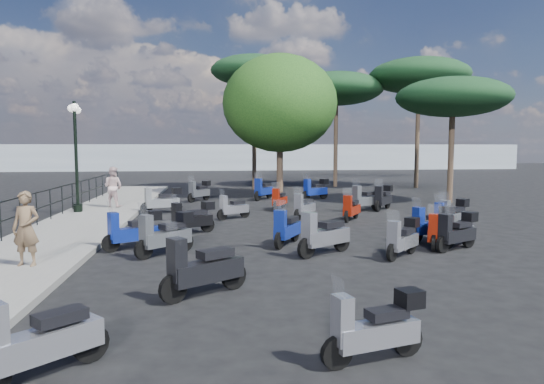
{
  "coord_description": "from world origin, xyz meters",
  "views": [
    {
      "loc": [
        -1.88,
        -14.68,
        2.77
      ],
      "look_at": [
        0.07,
        1.87,
        1.2
      ],
      "focal_mm": 32.0,
      "sensor_mm": 36.0,
      "label": 1
    }
  ],
  "objects": [
    {
      "name": "scooter_2",
      "position": [
        -4.08,
        -1.45,
        0.5
      ],
      "size": [
        1.51,
        1.02,
        1.34
      ],
      "rotation": [
        0.0,
        0.0,
        2.11
      ],
      "color": "black",
      "rests_on": "ground"
    },
    {
      "name": "scooter_24",
      "position": [
        4.41,
        -1.31,
        0.5
      ],
      "size": [
        1.58,
        0.81,
        1.32
      ],
      "rotation": [
        0.0,
        0.0,
        1.93
      ],
      "color": "black",
      "rests_on": "ground"
    },
    {
      "name": "scooter_16",
      "position": [
        4.08,
        -2.19,
        0.44
      ],
      "size": [
        0.87,
        1.46,
        1.26
      ],
      "rotation": [
        0.0,
        0.0,
        2.67
      ],
      "color": "black",
      "rests_on": "ground"
    },
    {
      "name": "scooter_3",
      "position": [
        -2.62,
        0.64,
        0.5
      ],
      "size": [
        1.47,
        1.06,
        1.32
      ],
      "rotation": [
        0.0,
        0.0,
        2.15
      ],
      "color": "black",
      "rests_on": "ground"
    },
    {
      "name": "scooter_23",
      "position": [
        5.93,
        0.37,
        0.5
      ],
      "size": [
        1.47,
        1.07,
        1.33
      ],
      "rotation": [
        0.0,
        0.0,
        2.15
      ],
      "color": "black",
      "rests_on": "ground"
    },
    {
      "name": "pine_1",
      "position": [
        11.57,
        16.45,
        7.39
      ],
      "size": [
        6.59,
        6.59,
        8.56
      ],
      "color": "#38281E",
      "rests_on": "ground"
    },
    {
      "name": "pine_0",
      "position": [
        6.38,
        17.99,
        6.65
      ],
      "size": [
        6.37,
        6.37,
        7.78
      ],
      "color": "#38281E",
      "rests_on": "ground"
    },
    {
      "name": "scooter_11",
      "position": [
        0.85,
        -2.74,
        0.51
      ],
      "size": [
        1.59,
        1.14,
        1.47
      ],
      "rotation": [
        0.0,
        0.0,
        2.16
      ],
      "color": "black",
      "rests_on": "ground"
    },
    {
      "name": "scooter_8",
      "position": [
        -1.22,
        3.72,
        0.41
      ],
      "size": [
        1.3,
        0.91,
        1.19
      ],
      "rotation": [
        0.0,
        0.0,
        2.15
      ],
      "color": "black",
      "rests_on": "ground"
    },
    {
      "name": "broadleaf_tree",
      "position": [
        1.69,
        11.89,
        5.1
      ],
      "size": [
        6.27,
        6.27,
        7.77
      ],
      "color": "#38281E",
      "rests_on": "ground"
    },
    {
      "name": "scooter_25",
      "position": [
        5.41,
        5.63,
        0.52
      ],
      "size": [
        1.23,
        1.45,
        1.38
      ],
      "rotation": [
        0.0,
        0.0,
        2.46
      ],
      "color": "black",
      "rests_on": "ground"
    },
    {
      "name": "lamp_post_2",
      "position": [
        -7.53,
        6.02,
        2.66
      ],
      "size": [
        0.36,
        1.3,
        4.4
      ],
      "rotation": [
        0.0,
        0.0,
        0.05
      ],
      "color": "black",
      "rests_on": "sidewalk"
    },
    {
      "name": "scooter_4",
      "position": [
        -4.08,
        5.65,
        0.52
      ],
      "size": [
        1.69,
        0.83,
        1.39
      ],
      "rotation": [
        0.0,
        0.0,
        1.91
      ],
      "color": "black",
      "rests_on": "ground"
    },
    {
      "name": "lamp_post_1",
      "position": [
        -7.38,
        5.45,
        2.66
      ],
      "size": [
        0.6,
        1.25,
        4.4
      ],
      "rotation": [
        0.0,
        0.0,
        0.3
      ],
      "color": "black",
      "rests_on": "sidewalk"
    },
    {
      "name": "woman",
      "position": [
        -6.02,
        -3.63,
        0.98
      ],
      "size": [
        0.66,
        0.49,
        1.66
      ],
      "primitive_type": "imported",
      "rotation": [
        0.0,
        0.0,
        -0.17
      ],
      "color": "brown",
      "rests_on": "sidewalk"
    },
    {
      "name": "scooter_1",
      "position": [
        -3.15,
        -2.28,
        0.53
      ],
      "size": [
        1.43,
        1.29,
        1.4
      ],
      "rotation": [
        0.0,
        0.0,
        2.29
      ],
      "color": "black",
      "rests_on": "ground"
    },
    {
      "name": "scooter_18",
      "position": [
        5.63,
        0.33,
        0.43
      ],
      "size": [
        1.25,
        1.08,
        1.24
      ],
      "rotation": [
        0.0,
        0.0,
        2.28
      ],
      "color": "black",
      "rests_on": "ground"
    },
    {
      "name": "scooter_9",
      "position": [
        0.59,
        10.23,
        0.51
      ],
      "size": [
        1.12,
        1.6,
        1.46
      ],
      "rotation": [
        0.0,
        0.0,
        2.56
      ],
      "color": "black",
      "rests_on": "ground"
    },
    {
      "name": "scooter_12",
      "position": [
        2.76,
        -3.21,
        0.47
      ],
      "size": [
        1.23,
        1.19,
        1.24
      ],
      "rotation": [
        0.0,
        0.0,
        2.34
      ],
      "color": "black",
      "rests_on": "ground"
    },
    {
      "name": "pedestrian_far",
      "position": [
        -6.28,
        6.92,
        1.02
      ],
      "size": [
        1.05,
        0.95,
        1.75
      ],
      "primitive_type": "imported",
      "rotation": [
        0.0,
        0.0,
        2.73
      ],
      "color": "beige",
      "rests_on": "sidewalk"
    },
    {
      "name": "scooter_7",
      "position": [
        0.1,
        -1.44,
        0.47
      ],
      "size": [
        0.98,
        1.52,
        1.35
      ],
      "rotation": [
        0.0,
        0.0,
        2.62
      ],
      "color": "black",
      "rests_on": "ground"
    },
    {
      "name": "scooter_5",
      "position": [
        -2.69,
        9.96,
        0.5
      ],
      "size": [
        1.14,
        1.43,
        1.33
      ],
      "rotation": [
        0.0,
        0.0,
        2.5
      ],
      "color": "black",
      "rests_on": "ground"
    },
    {
      "name": "pine_2",
      "position": [
        0.63,
        16.32,
        7.48
      ],
      "size": [
        5.45,
        5.45,
        8.47
      ],
      "color": "#38281E",
      "rests_on": "ground"
    },
    {
      "name": "scooter_14",
      "position": [
        0.9,
        6.17,
        0.43
      ],
      "size": [
        0.84,
        1.45,
        1.25
      ],
      "rotation": [
        0.0,
        0.0,
        2.69
      ],
      "color": "black",
      "rests_on": "ground"
    },
    {
      "name": "scooter_20",
      "position": [
        3.29,
        9.96,
        0.53
      ],
      "size": [
        1.58,
        1.11,
        1.42
      ],
      "rotation": [
        0.0,
        0.0,
        2.13
      ],
      "color": "black",
      "rests_on": "ground"
    },
    {
      "name": "scooter_13",
      "position": [
        1.48,
        3.37,
        0.45
      ],
      "size": [
        1.06,
        1.36,
        1.29
      ],
      "rotation": [
        0.0,
        0.0,
        2.5
      ],
      "color": "black",
      "rests_on": "ground"
    },
    {
      "name": "pine_3",
      "position": [
        9.61,
        7.9,
        5.13
      ],
      "size": [
        5.46,
        5.46,
        6.1
      ],
      "color": "#38281E",
      "rests_on": "ground"
    },
    {
      "name": "ground",
      "position": [
        0.0,
        0.0,
        0.0
      ],
      "size": [
        120.0,
        120.0,
        0.0
      ],
      "primitive_type": "plane",
      "color": "black",
      "rests_on": "ground"
    },
    {
      "name": "railing",
      "position": [
        -7.8,
        2.8,
        0.9
      ],
      "size": [
        0.04,
        26.04,
        1.1
      ],
      "color": "black",
      "rests_on": "sidewalk"
    },
    {
      "name": "distant_hills",
      "position": [
        0.0,
        45.0,
        1.5
      ],
      "size": [
        70.0,
        8.0,
        3.0
      ],
      "primitive_type": "cube",
      "color": "gray",
      "rests_on": "ground"
    },
    {
      "name": "scooter_17",
      "position": [
        4.84,
        -2.06,
        0.41
      ],
      "size": [
        1.26,
        0.96,
        1.18
      ],
      "rotation": [
        0.0,
        0.0,
        2.2
      ],
      "color": "black",
      "rests_on": "ground"
    },
    {
      "name": "scooter_6",
      "position": [
        -2.13,
        -5.84,
        0.51
      ],
      "size": [
        1.6,
        1.16,
        1.48
      ],
      "rotation": [
        0.0,
        0.0,
        2.17
      ],
      "color": "black",
      "rests_on": "ground"
    },
    {
      "name": "scooter_22",
      "position": [
        4.52,
        -2.57,
        0.49
      ],
      "size": [
        1.48,
        0.95,
        1.29
      ],
      "rotation": [
        0.0,
        0.0,
        2.07
      ],
      "color": "black",
      "rests_on": "ground"
    },
    {
      "name": "scooter_0",
      "position": [
        -3.97,
        -8.86,
        0.47
      ],
      "size": [
        1.31,
        1.21,
        1.34
      ],
      "rotation": [
        0.0,
        0.0,
        2.31
      ],
      "color": "black",
      "rests_on": "ground"
    },
    {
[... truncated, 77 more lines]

